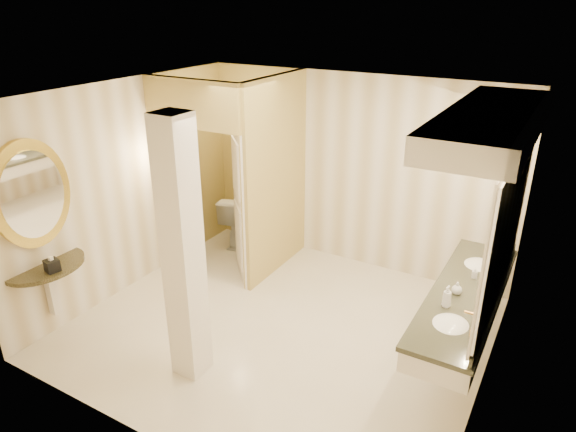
{
  "coord_description": "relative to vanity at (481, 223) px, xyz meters",
  "views": [
    {
      "loc": [
        2.61,
        -4.33,
        3.59
      ],
      "look_at": [
        -0.0,
        0.2,
        1.35
      ],
      "focal_mm": 32.0,
      "sensor_mm": 36.0,
      "label": 1
    }
  ],
  "objects": [
    {
      "name": "floor",
      "position": [
        -1.98,
        -0.4,
        -1.63
      ],
      "size": [
        4.5,
        4.5,
        0.0
      ],
      "primitive_type": "plane",
      "color": "silver",
      "rests_on": "ground"
    },
    {
      "name": "pillar",
      "position": [
        -2.39,
        -1.48,
        -0.28
      ],
      "size": [
        0.3,
        0.3,
        2.7
      ],
      "primitive_type": "cube",
      "color": "white",
      "rests_on": "floor"
    },
    {
      "name": "wall_front",
      "position": [
        -1.98,
        -2.4,
        -0.28
      ],
      "size": [
        4.5,
        0.02,
        2.7
      ],
      "primitive_type": "cube",
      "color": "white",
      "rests_on": "floor"
    },
    {
      "name": "toilet",
      "position": [
        -3.67,
        1.26,
        -1.22
      ],
      "size": [
        0.6,
        0.87,
        0.81
      ],
      "primitive_type": "imported",
      "rotation": [
        0.0,
        0.0,
        3.34
      ],
      "color": "white",
      "rests_on": "floor"
    },
    {
      "name": "ceiling",
      "position": [
        -1.98,
        -0.4,
        1.07
      ],
      "size": [
        4.5,
        4.5,
        0.0
      ],
      "primitive_type": "plane",
      "rotation": [
        3.14,
        0.0,
        0.0
      ],
      "color": "silver",
      "rests_on": "wall_back"
    },
    {
      "name": "wall_sconce",
      "position": [
        -3.9,
        0.03,
        0.1
      ],
      "size": [
        0.14,
        0.14,
        0.42
      ],
      "color": "#B97F3B",
      "rests_on": "toilet_closet"
    },
    {
      "name": "vanity",
      "position": [
        0.0,
        0.0,
        0.0
      ],
      "size": [
        0.75,
        2.58,
        2.09
      ],
      "color": "white",
      "rests_on": "floor"
    },
    {
      "name": "wall_right",
      "position": [
        0.27,
        -0.4,
        -0.28
      ],
      "size": [
        0.02,
        4.0,
        2.7
      ],
      "primitive_type": "cube",
      "color": "white",
      "rests_on": "floor"
    },
    {
      "name": "console_shelf",
      "position": [
        -4.19,
        -1.75,
        -0.29
      ],
      "size": [
        0.91,
        0.91,
        1.9
      ],
      "color": "black",
      "rests_on": "floor"
    },
    {
      "name": "soap_bottle_c",
      "position": [
        -0.14,
        -0.38,
        -0.64
      ],
      "size": [
        0.1,
        0.1,
        0.22
      ],
      "primitive_type": "imported",
      "rotation": [
        0.0,
        0.0,
        -0.2
      ],
      "color": "#C6B28C",
      "rests_on": "vanity"
    },
    {
      "name": "soap_bottle_b",
      "position": [
        -0.11,
        -0.1,
        -0.69
      ],
      "size": [
        0.12,
        0.12,
        0.13
      ],
      "primitive_type": "imported",
      "rotation": [
        0.0,
        0.0,
        -0.18
      ],
      "color": "silver",
      "rests_on": "vanity"
    },
    {
      "name": "toilet_closet",
      "position": [
        -3.12,
        0.56,
        -0.24
      ],
      "size": [
        1.5,
        1.55,
        2.7
      ],
      "color": "tan",
      "rests_on": "floor"
    },
    {
      "name": "wall_left",
      "position": [
        -4.23,
        -0.4,
        -0.28
      ],
      "size": [
        0.02,
        4.0,
        2.7
      ],
      "primitive_type": "cube",
      "color": "white",
      "rests_on": "floor"
    },
    {
      "name": "wall_back",
      "position": [
        -1.98,
        1.6,
        -0.28
      ],
      "size": [
        4.5,
        0.02,
        2.7
      ],
      "primitive_type": "cube",
      "color": "white",
      "rests_on": "floor"
    },
    {
      "name": "soap_bottle_a",
      "position": [
        -0.02,
        0.31,
        -0.69
      ],
      "size": [
        0.06,
        0.06,
        0.12
      ],
      "primitive_type": "imported",
      "rotation": [
        0.0,
        0.0,
        0.15
      ],
      "color": "beige",
      "rests_on": "vanity"
    },
    {
      "name": "tissue_box",
      "position": [
        -3.98,
        -1.8,
        -0.69
      ],
      "size": [
        0.16,
        0.16,
        0.13
      ],
      "primitive_type": "cube",
      "rotation": [
        0.0,
        0.0,
        -0.23
      ],
      "color": "black",
      "rests_on": "console_shelf"
    }
  ]
}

